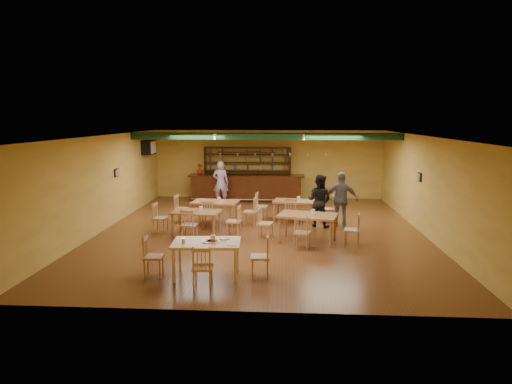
# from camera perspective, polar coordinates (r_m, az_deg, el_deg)

# --- Properties ---
(floor) EXTENTS (12.00, 12.00, 0.00)m
(floor) POSITION_cam_1_polar(r_m,az_deg,el_deg) (14.29, 0.62, -4.96)
(floor) COLOR brown
(floor) RESTS_ON ground
(ceiling_beam) EXTENTS (10.00, 0.30, 0.25)m
(ceiling_beam) POSITION_cam_1_polar(r_m,az_deg,el_deg) (16.65, 1.15, 7.09)
(ceiling_beam) COLOR #113318
(ceiling_beam) RESTS_ON ceiling
(track_rail_left) EXTENTS (0.05, 2.50, 0.05)m
(track_rail_left) POSITION_cam_1_polar(r_m,az_deg,el_deg) (17.41, -4.74, 7.39)
(track_rail_left) COLOR white
(track_rail_left) RESTS_ON ceiling
(track_rail_right) EXTENTS (0.05, 2.50, 0.05)m
(track_rail_right) POSITION_cam_1_polar(r_m,az_deg,el_deg) (17.24, 5.93, 7.36)
(track_rail_right) COLOR white
(track_rail_right) RESTS_ON ceiling
(ac_unit) EXTENTS (0.34, 0.70, 0.48)m
(ac_unit) POSITION_cam_1_polar(r_m,az_deg,el_deg) (18.88, -13.44, 5.53)
(ac_unit) COLOR white
(ac_unit) RESTS_ON wall_left
(picture_left) EXTENTS (0.04, 0.34, 0.28)m
(picture_left) POSITION_cam_1_polar(r_m,az_deg,el_deg) (15.98, -17.28, 2.36)
(picture_left) COLOR black
(picture_left) RESTS_ON wall_left
(picture_right) EXTENTS (0.04, 0.34, 0.28)m
(picture_right) POSITION_cam_1_polar(r_m,az_deg,el_deg) (15.05, 20.00, 1.80)
(picture_right) COLOR black
(picture_right) RESTS_ON wall_right
(bar_counter) EXTENTS (4.93, 0.85, 1.13)m
(bar_counter) POSITION_cam_1_polar(r_m,az_deg,el_deg) (19.27, -1.22, 0.52)
(bar_counter) COLOR black
(bar_counter) RESTS_ON ground
(back_bar_hutch) EXTENTS (3.81, 0.40, 2.28)m
(back_bar_hutch) POSITION_cam_1_polar(r_m,az_deg,el_deg) (19.81, -1.07, 2.45)
(back_bar_hutch) COLOR black
(back_bar_hutch) RESTS_ON ground
(poinsettia) EXTENTS (0.33, 0.33, 0.45)m
(poinsettia) POSITION_cam_1_polar(r_m,az_deg,el_deg) (19.44, -7.16, 2.88)
(poinsettia) COLOR #AD2310
(poinsettia) RESTS_ON bar_counter
(dining_table_a) EXTENTS (1.62, 1.10, 0.76)m
(dining_table_a) POSITION_cam_1_polar(r_m,az_deg,el_deg) (15.27, -5.21, -2.59)
(dining_table_a) COLOR #A06D38
(dining_table_a) RESTS_ON ground
(dining_table_b) EXTENTS (1.53, 1.05, 0.71)m
(dining_table_b) POSITION_cam_1_polar(r_m,az_deg,el_deg) (15.68, 4.85, -2.36)
(dining_table_b) COLOR #A06D38
(dining_table_b) RESTS_ON ground
(dining_table_c) EXTENTS (1.54, 1.03, 0.72)m
(dining_table_c) POSITION_cam_1_polar(r_m,az_deg,el_deg) (13.94, -7.56, -3.87)
(dining_table_c) COLOR #A06D38
(dining_table_c) RESTS_ON ground
(dining_table_d) EXTENTS (1.81, 1.33, 0.81)m
(dining_table_d) POSITION_cam_1_polar(r_m,az_deg,el_deg) (13.04, 6.53, -4.58)
(dining_table_d) COLOR #A06D38
(dining_table_d) RESTS_ON ground
(near_table) EXTENTS (1.56, 1.05, 0.81)m
(near_table) POSITION_cam_1_polar(r_m,az_deg,el_deg) (10.29, -6.27, -8.44)
(near_table) COLOR beige
(near_table) RESTS_ON ground
(pizza_tray) EXTENTS (0.41, 0.41, 0.01)m
(pizza_tray) POSITION_cam_1_polar(r_m,az_deg,el_deg) (10.16, -5.71, -6.25)
(pizza_tray) COLOR silver
(pizza_tray) RESTS_ON near_table
(parmesan_shaker) EXTENTS (0.08, 0.08, 0.11)m
(parmesan_shaker) POSITION_cam_1_polar(r_m,az_deg,el_deg) (10.10, -9.19, -6.13)
(parmesan_shaker) COLOR #EAE5C6
(parmesan_shaker) RESTS_ON near_table
(napkin_stack) EXTENTS (0.25, 0.23, 0.03)m
(napkin_stack) POSITION_cam_1_polar(r_m,az_deg,el_deg) (10.32, -4.04, -5.93)
(napkin_stack) COLOR white
(napkin_stack) RESTS_ON near_table
(pizza_server) EXTENTS (0.33, 0.15, 0.00)m
(pizza_server) POSITION_cam_1_polar(r_m,az_deg,el_deg) (10.18, -4.76, -6.14)
(pizza_server) COLOR silver
(pizza_server) RESTS_ON pizza_tray
(side_plate) EXTENTS (0.23, 0.23, 0.01)m
(side_plate) POSITION_cam_1_polar(r_m,az_deg,el_deg) (9.89, -3.13, -6.67)
(side_plate) COLOR white
(side_plate) RESTS_ON near_table
(patron_bar) EXTENTS (0.66, 0.44, 1.80)m
(patron_bar) POSITION_cam_1_polar(r_m,az_deg,el_deg) (18.52, -4.50, 1.18)
(patron_bar) COLOR #9552B2
(patron_bar) RESTS_ON ground
(patron_right_a) EXTENTS (1.05, 0.97, 1.73)m
(patron_right_a) POSITION_cam_1_polar(r_m,az_deg,el_deg) (14.84, 8.03, -1.09)
(patron_right_a) COLOR black
(patron_right_a) RESTS_ON ground
(patron_right_b) EXTENTS (1.10, 0.55, 1.81)m
(patron_right_b) POSITION_cam_1_polar(r_m,az_deg,el_deg) (14.99, 10.78, -0.90)
(patron_right_b) COLOR slate
(patron_right_b) RESTS_ON ground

